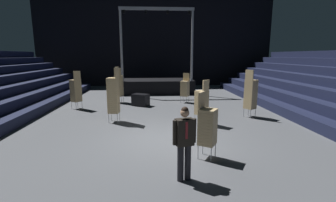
{
  "coord_description": "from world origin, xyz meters",
  "views": [
    {
      "loc": [
        -0.36,
        -7.88,
        2.86
      ],
      "look_at": [
        0.14,
        -0.34,
        1.4
      ],
      "focal_mm": 25.29,
      "sensor_mm": 36.0,
      "label": 1
    }
  ],
  "objects_px": {
    "chair_stack_mid_centre": "(113,95)",
    "equipment_road_case": "(141,100)",
    "stage_riser": "(157,84)",
    "chair_stack_front_left": "(202,102)",
    "chair_stack_mid_left": "(251,94)",
    "chair_stack_front_right": "(76,90)",
    "chair_stack_rear_right": "(119,85)",
    "man_with_tie": "(185,140)",
    "chair_stack_mid_right": "(185,88)",
    "chair_stack_rear_left": "(207,126)"
  },
  "relations": [
    {
      "from": "stage_riser",
      "to": "chair_stack_front_left",
      "type": "relative_size",
      "value": 3.26
    },
    {
      "from": "chair_stack_front_left",
      "to": "chair_stack_rear_left",
      "type": "relative_size",
      "value": 1.0
    },
    {
      "from": "chair_stack_front_left",
      "to": "chair_stack_mid_left",
      "type": "distance_m",
      "value": 2.69
    },
    {
      "from": "chair_stack_mid_left",
      "to": "chair_stack_rear_right",
      "type": "distance_m",
      "value": 7.65
    },
    {
      "from": "man_with_tie",
      "to": "chair_stack_front_left",
      "type": "xyz_separation_m",
      "value": [
        1.35,
        4.56,
        -0.05
      ]
    },
    {
      "from": "man_with_tie",
      "to": "chair_stack_mid_left",
      "type": "distance_m",
      "value": 6.74
    },
    {
      "from": "chair_stack_front_right",
      "to": "equipment_road_case",
      "type": "height_order",
      "value": "chair_stack_front_right"
    },
    {
      "from": "chair_stack_front_left",
      "to": "chair_stack_rear_left",
      "type": "xyz_separation_m",
      "value": [
        -0.55,
        -3.38,
        0.0
      ]
    },
    {
      "from": "chair_stack_mid_left",
      "to": "chair_stack_mid_right",
      "type": "bearing_deg",
      "value": -177.31
    },
    {
      "from": "chair_stack_rear_right",
      "to": "chair_stack_front_right",
      "type": "bearing_deg",
      "value": -133.57
    },
    {
      "from": "chair_stack_mid_left",
      "to": "chair_stack_rear_left",
      "type": "xyz_separation_m",
      "value": [
        -3.05,
        -4.35,
        -0.17
      ]
    },
    {
      "from": "chair_stack_front_right",
      "to": "chair_stack_rear_left",
      "type": "distance_m",
      "value": 8.71
    },
    {
      "from": "equipment_road_case",
      "to": "chair_stack_mid_right",
      "type": "bearing_deg",
      "value": 15.86
    },
    {
      "from": "chair_stack_rear_right",
      "to": "man_with_tie",
      "type": "bearing_deg",
      "value": -64.75
    },
    {
      "from": "chair_stack_mid_centre",
      "to": "chair_stack_rear_right",
      "type": "xyz_separation_m",
      "value": [
        -0.36,
        4.31,
        -0.13
      ]
    },
    {
      "from": "stage_riser",
      "to": "man_with_tie",
      "type": "bearing_deg",
      "value": -88.5
    },
    {
      "from": "stage_riser",
      "to": "chair_stack_rear_left",
      "type": "relative_size",
      "value": 3.26
    },
    {
      "from": "chair_stack_rear_right",
      "to": "stage_riser",
      "type": "bearing_deg",
      "value": 66.78
    },
    {
      "from": "chair_stack_mid_left",
      "to": "equipment_road_case",
      "type": "bearing_deg",
      "value": -151.34
    },
    {
      "from": "chair_stack_front_left",
      "to": "equipment_road_case",
      "type": "height_order",
      "value": "chair_stack_front_left"
    },
    {
      "from": "chair_stack_mid_right",
      "to": "chair_stack_rear_left",
      "type": "xyz_separation_m",
      "value": [
        -0.48,
        -8.0,
        0.04
      ]
    },
    {
      "from": "chair_stack_mid_right",
      "to": "equipment_road_case",
      "type": "xyz_separation_m",
      "value": [
        -2.67,
        -0.76,
        -0.56
      ]
    },
    {
      "from": "chair_stack_mid_right",
      "to": "equipment_road_case",
      "type": "distance_m",
      "value": 2.83
    },
    {
      "from": "chair_stack_front_left",
      "to": "chair_stack_mid_left",
      "type": "xyz_separation_m",
      "value": [
        2.5,
        0.97,
        0.17
      ]
    },
    {
      "from": "chair_stack_mid_centre",
      "to": "equipment_road_case",
      "type": "bearing_deg",
      "value": -9.28
    },
    {
      "from": "chair_stack_mid_centre",
      "to": "chair_stack_front_right",
      "type": "bearing_deg",
      "value": 49.16
    },
    {
      "from": "stage_riser",
      "to": "chair_stack_mid_right",
      "type": "distance_m",
      "value": 4.37
    },
    {
      "from": "man_with_tie",
      "to": "chair_stack_mid_centre",
      "type": "distance_m",
      "value": 5.65
    },
    {
      "from": "chair_stack_front_right",
      "to": "chair_stack_rear_right",
      "type": "relative_size",
      "value": 0.96
    },
    {
      "from": "chair_stack_front_right",
      "to": "chair_stack_mid_centre",
      "type": "xyz_separation_m",
      "value": [
        2.43,
        -2.72,
        0.17
      ]
    },
    {
      "from": "chair_stack_mid_right",
      "to": "chair_stack_rear_left",
      "type": "bearing_deg",
      "value": 117.27
    },
    {
      "from": "stage_riser",
      "to": "chair_stack_front_left",
      "type": "xyz_separation_m",
      "value": [
        1.69,
        -8.67,
        0.3
      ]
    },
    {
      "from": "equipment_road_case",
      "to": "chair_stack_front_right",
      "type": "bearing_deg",
      "value": -170.31
    },
    {
      "from": "chair_stack_mid_left",
      "to": "chair_stack_rear_left",
      "type": "bearing_deg",
      "value": -67.51
    },
    {
      "from": "chair_stack_rear_left",
      "to": "equipment_road_case",
      "type": "relative_size",
      "value": 2.09
    },
    {
      "from": "chair_stack_front_right",
      "to": "chair_stack_mid_left",
      "type": "xyz_separation_m",
      "value": [
        8.66,
        -2.3,
        0.08
      ]
    },
    {
      "from": "chair_stack_mid_centre",
      "to": "chair_stack_mid_right",
      "type": "bearing_deg",
      "value": -34.64
    },
    {
      "from": "stage_riser",
      "to": "equipment_road_case",
      "type": "xyz_separation_m",
      "value": [
        -1.05,
        -4.81,
        -0.3
      ]
    },
    {
      "from": "chair_stack_mid_centre",
      "to": "chair_stack_rear_left",
      "type": "relative_size",
      "value": 1.27
    },
    {
      "from": "chair_stack_mid_right",
      "to": "chair_stack_rear_left",
      "type": "relative_size",
      "value": 0.95
    },
    {
      "from": "man_with_tie",
      "to": "chair_stack_rear_left",
      "type": "bearing_deg",
      "value": -139.2
    },
    {
      "from": "chair_stack_front_right",
      "to": "chair_stack_mid_left",
      "type": "bearing_deg",
      "value": -67.53
    },
    {
      "from": "chair_stack_front_left",
      "to": "chair_stack_rear_right",
      "type": "relative_size",
      "value": 0.88
    },
    {
      "from": "chair_stack_mid_centre",
      "to": "equipment_road_case",
      "type": "relative_size",
      "value": 2.66
    },
    {
      "from": "chair_stack_front_left",
      "to": "chair_stack_front_right",
      "type": "relative_size",
      "value": 0.92
    },
    {
      "from": "man_with_tie",
      "to": "chair_stack_front_right",
      "type": "height_order",
      "value": "chair_stack_front_right"
    },
    {
      "from": "chair_stack_mid_centre",
      "to": "equipment_road_case",
      "type": "xyz_separation_m",
      "value": [
        0.99,
        3.3,
        -0.85
      ]
    },
    {
      "from": "chair_stack_mid_right",
      "to": "chair_stack_rear_right",
      "type": "bearing_deg",
      "value": 27.21
    },
    {
      "from": "chair_stack_front_right",
      "to": "chair_stack_rear_right",
      "type": "height_order",
      "value": "chair_stack_rear_right"
    },
    {
      "from": "stage_riser",
      "to": "chair_stack_mid_right",
      "type": "height_order",
      "value": "stage_riser"
    }
  ]
}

